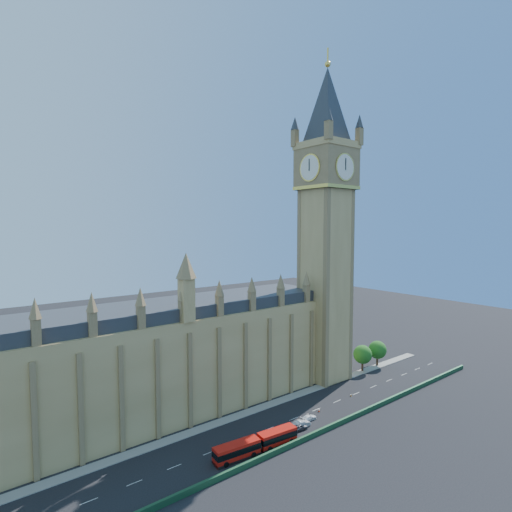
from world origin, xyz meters
TOP-DOWN VIEW (x-y plane):
  - ground at (0.00, 0.00)m, footprint 400.00×400.00m
  - palace_westminster at (-25.00, 22.00)m, footprint 120.00×20.00m
  - elizabeth_tower at (38.00, 13.99)m, footprint 20.59×20.59m
  - bridge_parapet at (0.00, -9.00)m, footprint 160.00×0.60m
  - kerb_north at (0.00, 9.50)m, footprint 160.00×3.00m
  - tree_east_near at (52.22, 10.08)m, footprint 6.00×6.00m
  - tree_east_far at (60.22, 10.08)m, footprint 6.00×6.00m
  - red_bus at (-4.13, -5.81)m, footprint 19.52×4.74m
  - car_grey at (9.08, -4.80)m, footprint 4.53×2.14m
  - car_silver at (10.35, -4.15)m, footprint 5.01×1.85m
  - car_white at (14.29, -2.82)m, footprint 4.49×2.00m
  - cone_a at (15.78, -1.12)m, footprint 0.51×0.51m
  - cone_b at (15.90, -2.16)m, footprint 0.53×0.53m
  - cone_c at (33.49, -0.19)m, footprint 0.49×0.49m
  - cone_d at (19.62, -1.20)m, footprint 0.48×0.48m

SIDE VIEW (x-z plane):
  - ground at x=0.00m, z-range 0.00..0.00m
  - kerb_north at x=0.00m, z-range 0.00..0.16m
  - cone_c at x=33.49m, z-range 0.00..0.67m
  - cone_b at x=15.90m, z-range 0.00..0.67m
  - cone_a at x=15.78m, z-range 0.00..0.71m
  - cone_d at x=19.62m, z-range 0.00..0.72m
  - bridge_parapet at x=0.00m, z-range 0.00..1.20m
  - car_white at x=14.29m, z-range 0.00..1.28m
  - car_grey at x=9.08m, z-range 0.00..1.50m
  - car_silver at x=10.35m, z-range 0.00..1.64m
  - red_bus at x=-4.13m, z-range 0.09..3.38m
  - tree_east_near at x=52.22m, z-range 1.39..9.89m
  - tree_east_far at x=60.22m, z-range 1.39..9.89m
  - palace_westminster at x=-25.00m, z-range -0.14..27.86m
  - elizabeth_tower at x=38.00m, z-range 2.06..107.06m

